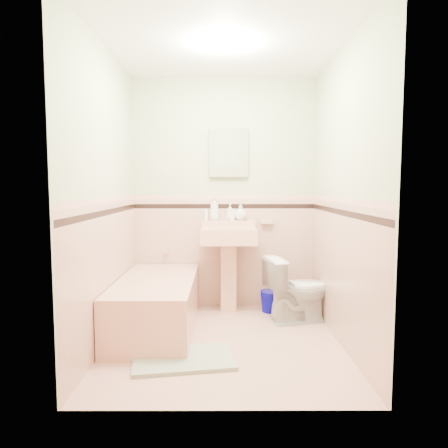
{
  "coord_description": "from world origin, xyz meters",
  "views": [
    {
      "loc": [
        -0.01,
        -3.48,
        1.34
      ],
      "look_at": [
        0.0,
        0.25,
        1.0
      ],
      "focal_mm": 33.42,
      "sensor_mm": 36.0,
      "label": 1
    }
  ],
  "objects_px": {
    "shoe": "(169,352)",
    "sink": "(229,270)",
    "bathtub": "(157,306)",
    "medicine_cabinet": "(228,153)",
    "toilet": "(298,289)",
    "bucket": "(271,301)",
    "soap_bottle_left": "(214,209)",
    "soap_bottle_right": "(241,212)",
    "soap_bottle_mid": "(230,212)"
  },
  "relations": [
    {
      "from": "shoe",
      "to": "sink",
      "type": "bearing_deg",
      "value": 78.65
    },
    {
      "from": "bathtub",
      "to": "medicine_cabinet",
      "type": "relative_size",
      "value": 3.04
    },
    {
      "from": "toilet",
      "to": "bucket",
      "type": "xyz_separation_m",
      "value": [
        -0.23,
        0.32,
        -0.21
      ]
    },
    {
      "from": "soap_bottle_left",
      "to": "toilet",
      "type": "height_order",
      "value": "soap_bottle_left"
    },
    {
      "from": "soap_bottle_right",
      "to": "toilet",
      "type": "relative_size",
      "value": 0.26
    },
    {
      "from": "toilet",
      "to": "bucket",
      "type": "relative_size",
      "value": 2.91
    },
    {
      "from": "soap_bottle_mid",
      "to": "toilet",
      "type": "height_order",
      "value": "soap_bottle_mid"
    },
    {
      "from": "bathtub",
      "to": "toilet",
      "type": "bearing_deg",
      "value": 9.47
    },
    {
      "from": "soap_bottle_mid",
      "to": "sink",
      "type": "bearing_deg",
      "value": -95.36
    },
    {
      "from": "sink",
      "to": "soap_bottle_right",
      "type": "distance_m",
      "value": 0.64
    },
    {
      "from": "medicine_cabinet",
      "to": "soap_bottle_right",
      "type": "relative_size",
      "value": 2.88
    },
    {
      "from": "soap_bottle_mid",
      "to": "soap_bottle_right",
      "type": "distance_m",
      "value": 0.12
    },
    {
      "from": "soap_bottle_mid",
      "to": "shoe",
      "type": "distance_m",
      "value": 1.79
    },
    {
      "from": "bathtub",
      "to": "soap_bottle_left",
      "type": "height_order",
      "value": "soap_bottle_left"
    },
    {
      "from": "bucket",
      "to": "shoe",
      "type": "xyz_separation_m",
      "value": [
        -0.93,
        -1.23,
        -0.06
      ]
    },
    {
      "from": "sink",
      "to": "soap_bottle_left",
      "type": "xyz_separation_m",
      "value": [
        -0.15,
        0.18,
        0.64
      ]
    },
    {
      "from": "soap_bottle_right",
      "to": "shoe",
      "type": "height_order",
      "value": "soap_bottle_right"
    },
    {
      "from": "soap_bottle_left",
      "to": "shoe",
      "type": "height_order",
      "value": "soap_bottle_left"
    },
    {
      "from": "bathtub",
      "to": "soap_bottle_left",
      "type": "xyz_separation_m",
      "value": [
        0.53,
        0.71,
        0.87
      ]
    },
    {
      "from": "medicine_cabinet",
      "to": "soap_bottle_left",
      "type": "bearing_deg",
      "value": -168.91
    },
    {
      "from": "medicine_cabinet",
      "to": "soap_bottle_left",
      "type": "xyz_separation_m",
      "value": [
        -0.15,
        -0.03,
        -0.61
      ]
    },
    {
      "from": "soap_bottle_left",
      "to": "bathtub",
      "type": "bearing_deg",
      "value": -126.58
    },
    {
      "from": "shoe",
      "to": "medicine_cabinet",
      "type": "bearing_deg",
      "value": 81.59
    },
    {
      "from": "bathtub",
      "to": "bucket",
      "type": "bearing_deg",
      "value": 25.74
    },
    {
      "from": "bathtub",
      "to": "toilet",
      "type": "xyz_separation_m",
      "value": [
        1.36,
        0.23,
        0.1
      ]
    },
    {
      "from": "soap_bottle_mid",
      "to": "bucket",
      "type": "height_order",
      "value": "soap_bottle_mid"
    },
    {
      "from": "soap_bottle_left",
      "to": "medicine_cabinet",
      "type": "bearing_deg",
      "value": 11.09
    },
    {
      "from": "soap_bottle_mid",
      "to": "toilet",
      "type": "relative_size",
      "value": 0.28
    },
    {
      "from": "medicine_cabinet",
      "to": "bathtub",
      "type": "bearing_deg",
      "value": -132.58
    },
    {
      "from": "soap_bottle_left",
      "to": "bucket",
      "type": "bearing_deg",
      "value": -15.23
    },
    {
      "from": "bathtub",
      "to": "sink",
      "type": "distance_m",
      "value": 0.89
    },
    {
      "from": "bathtub",
      "to": "bucket",
      "type": "xyz_separation_m",
      "value": [
        1.13,
        0.55,
        -0.11
      ]
    },
    {
      "from": "soap_bottle_left",
      "to": "soap_bottle_mid",
      "type": "relative_size",
      "value": 1.37
    },
    {
      "from": "bucket",
      "to": "soap_bottle_right",
      "type": "bearing_deg",
      "value": 152.71
    },
    {
      "from": "toilet",
      "to": "shoe",
      "type": "xyz_separation_m",
      "value": [
        -1.16,
        -0.91,
        -0.27
      ]
    },
    {
      "from": "shoe",
      "to": "bathtub",
      "type": "bearing_deg",
      "value": 116.52
    },
    {
      "from": "sink",
      "to": "toilet",
      "type": "height_order",
      "value": "sink"
    },
    {
      "from": "soap_bottle_right",
      "to": "medicine_cabinet",
      "type": "bearing_deg",
      "value": 167.23
    },
    {
      "from": "soap_bottle_left",
      "to": "bucket",
      "type": "relative_size",
      "value": 1.09
    },
    {
      "from": "soap_bottle_left",
      "to": "bucket",
      "type": "xyz_separation_m",
      "value": [
        0.6,
        -0.16,
        -0.98
      ]
    },
    {
      "from": "sink",
      "to": "medicine_cabinet",
      "type": "distance_m",
      "value": 1.26
    },
    {
      "from": "medicine_cabinet",
      "to": "toilet",
      "type": "bearing_deg",
      "value": -36.94
    },
    {
      "from": "medicine_cabinet",
      "to": "soap_bottle_mid",
      "type": "relative_size",
      "value": 2.74
    },
    {
      "from": "soap_bottle_left",
      "to": "soap_bottle_mid",
      "type": "height_order",
      "value": "soap_bottle_left"
    },
    {
      "from": "bathtub",
      "to": "sink",
      "type": "xyz_separation_m",
      "value": [
        0.68,
        0.53,
        0.23
      ]
    },
    {
      "from": "soap_bottle_left",
      "to": "shoe",
      "type": "xyz_separation_m",
      "value": [
        -0.33,
        -1.39,
        -1.04
      ]
    },
    {
      "from": "bathtub",
      "to": "soap_bottle_right",
      "type": "xyz_separation_m",
      "value": [
        0.81,
        0.71,
        0.83
      ]
    },
    {
      "from": "sink",
      "to": "shoe",
      "type": "xyz_separation_m",
      "value": [
        -0.48,
        -1.21,
        -0.4
      ]
    },
    {
      "from": "medicine_cabinet",
      "to": "toilet",
      "type": "distance_m",
      "value": 1.62
    },
    {
      "from": "sink",
      "to": "soap_bottle_right",
      "type": "bearing_deg",
      "value": 53.67
    }
  ]
}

